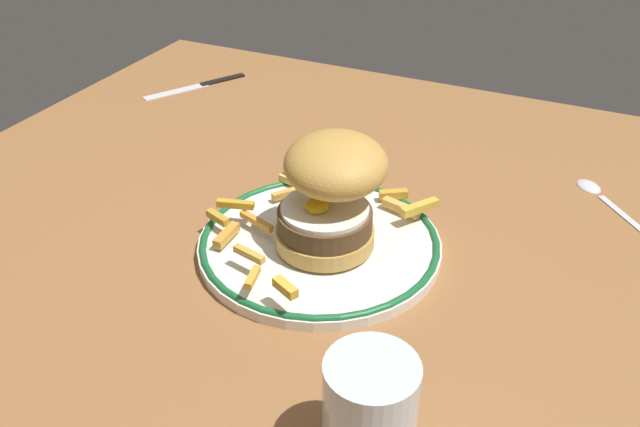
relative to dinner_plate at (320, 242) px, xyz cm
name	(u,v)px	position (x,y,z in cm)	size (l,w,h in cm)	color
ground_plane	(357,274)	(4.49, -0.11, -2.84)	(117.52, 102.87, 4.00)	#905E35
dinner_plate	(320,242)	(0.00, 0.00, 0.00)	(26.44, 26.44, 1.60)	white
burger	(331,191)	(1.14, 0.23, 6.71)	(14.40, 14.63, 11.96)	#C39446
fries_pile	(308,212)	(-2.48, 2.24, 1.91)	(23.01, 25.01, 2.85)	#E9AB4C
water_glass	(369,416)	(14.45, -22.44, 3.32)	(6.99, 6.99, 9.27)	silver
knife	(204,84)	(-37.20, 33.76, -0.58)	(10.50, 16.23, 0.70)	black
spoon	(596,190)	(26.17, 25.12, -0.48)	(9.99, 11.17, 0.90)	silver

